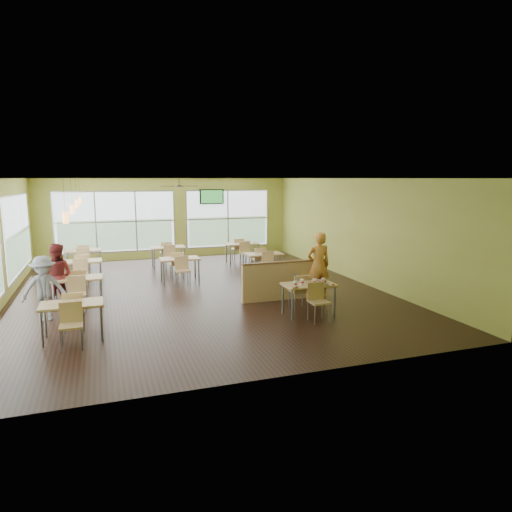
{
  "coord_description": "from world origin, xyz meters",
  "views": [
    {
      "loc": [
        -2.56,
        -12.5,
        3.21
      ],
      "look_at": [
        1.25,
        -1.35,
        1.19
      ],
      "focal_mm": 32.0,
      "sensor_mm": 36.0,
      "label": 1
    }
  ],
  "objects_px": {
    "food_basket": "(322,281)",
    "main_table": "(309,289)",
    "half_wall_divider": "(285,280)",
    "man_plaid": "(318,265)"
  },
  "relations": [
    {
      "from": "main_table",
      "to": "half_wall_divider",
      "type": "height_order",
      "value": "half_wall_divider"
    },
    {
      "from": "food_basket",
      "to": "main_table",
      "type": "bearing_deg",
      "value": -173.15
    },
    {
      "from": "food_basket",
      "to": "man_plaid",
      "type": "bearing_deg",
      "value": 67.23
    },
    {
      "from": "half_wall_divider",
      "to": "man_plaid",
      "type": "xyz_separation_m",
      "value": [
        0.89,
        -0.17,
        0.38
      ]
    },
    {
      "from": "main_table",
      "to": "food_basket",
      "type": "xyz_separation_m",
      "value": [
        0.36,
        0.04,
        0.15
      ]
    },
    {
      "from": "main_table",
      "to": "food_basket",
      "type": "relative_size",
      "value": 6.76
    },
    {
      "from": "half_wall_divider",
      "to": "food_basket",
      "type": "relative_size",
      "value": 10.67
    },
    {
      "from": "half_wall_divider",
      "to": "food_basket",
      "type": "height_order",
      "value": "half_wall_divider"
    },
    {
      "from": "man_plaid",
      "to": "food_basket",
      "type": "distance_m",
      "value": 1.35
    },
    {
      "from": "main_table",
      "to": "man_plaid",
      "type": "bearing_deg",
      "value": 55.42
    }
  ]
}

